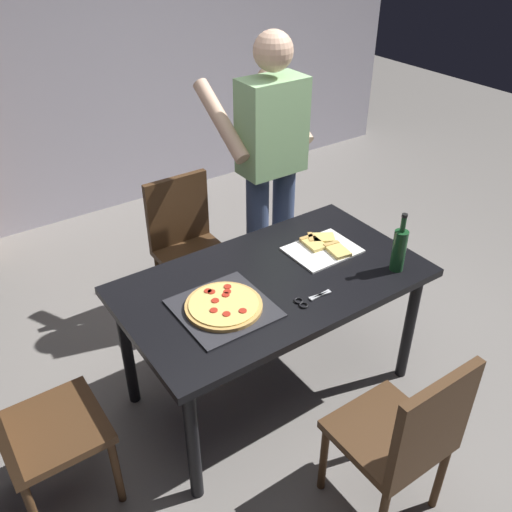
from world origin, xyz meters
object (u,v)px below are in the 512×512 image
Objects in this scene: chair_left_end at (28,425)px; kitchen_scissors at (308,300)px; wine_bottle at (399,249)px; dining_table at (273,291)px; chair_far_side at (187,239)px; pepperoni_pizza_on_tray at (224,307)px; person_serving_pizza at (270,162)px; chair_near_camera at (406,435)px.

kitchen_scissors is (1.27, -0.24, 0.24)m from chair_left_end.
chair_left_end is 4.65× the size of kitchen_scissors.
kitchen_scissors is at bearing 174.94° from wine_bottle.
dining_table is 0.93m from chair_far_side.
dining_table is 1.68× the size of chair_far_side.
chair_left_end is at bearing 175.69° from pepperoni_pizza_on_tray.
chair_far_side is 0.51× the size of person_serving_pizza.
kitchen_scissors is at bearing -10.71° from chair_left_end.
kitchen_scissors is at bearing -83.91° from dining_table.
wine_bottle is at bearing 48.37° from chair_near_camera.
person_serving_pizza is 9.03× the size of kitchen_scissors.
kitchen_scissors is (0.03, -0.24, 0.09)m from dining_table.
kitchen_scissors reaches higher than dining_table.
wine_bottle reaches higher than kitchen_scissors.
chair_near_camera is 1.83m from chair_far_side.
chair_near_camera is 0.91m from wine_bottle.
wine_bottle reaches higher than chair_left_end.
pepperoni_pizza_on_tray is 0.39m from kitchen_scissors.
kitchen_scissors is (-0.53, 0.05, -0.11)m from wine_bottle.
chair_near_camera reaches higher than dining_table.
chair_left_end is at bearing -143.61° from chair_far_side.
person_serving_pizza reaches higher than kitchen_scissors.
chair_left_end is 1.86m from wine_bottle.
pepperoni_pizza_on_tray is at bearing 166.19° from wine_bottle.
person_serving_pizza is at bearing 22.02° from chair_left_end.
dining_table is 3.64× the size of pepperoni_pizza_on_tray.
chair_far_side is at bearing 36.39° from chair_left_end.
pepperoni_pizza_on_tray is 0.92m from wine_bottle.
wine_bottle is (0.56, 0.63, 0.36)m from chair_near_camera.
person_serving_pizza is (0.48, 0.69, 0.33)m from dining_table.
chair_near_camera is (-0.00, -0.91, -0.16)m from dining_table.
person_serving_pizza is at bearing 55.58° from dining_table.
person_serving_pizza is (0.48, 1.61, 0.49)m from chair_near_camera.
wine_bottle is 1.63× the size of kitchen_scissors.
chair_far_side is 1.18m from kitchen_scissors.
dining_table is at bearing 96.09° from kitchen_scissors.
pepperoni_pizza_on_tray is at bearing -168.22° from dining_table.
dining_table is at bearing 11.78° from pepperoni_pizza_on_tray.
chair_near_camera is 0.51× the size of person_serving_pizza.
chair_far_side is at bearing 90.00° from chair_near_camera.
kitchen_scissors is (0.03, -1.15, 0.24)m from chair_far_side.
person_serving_pizza reaches higher than pepperoni_pizza_on_tray.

